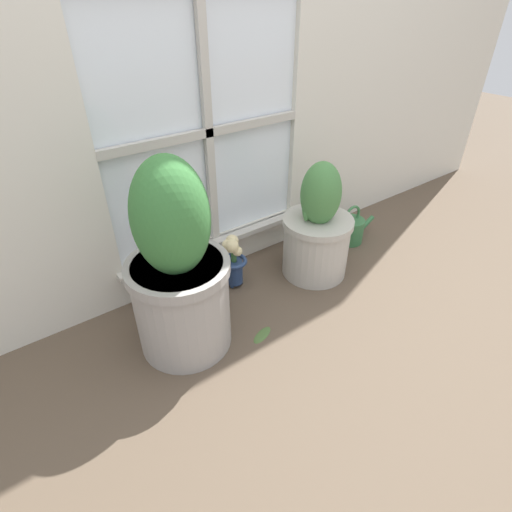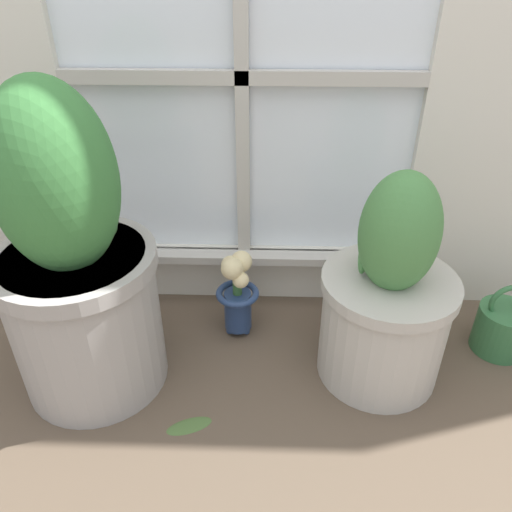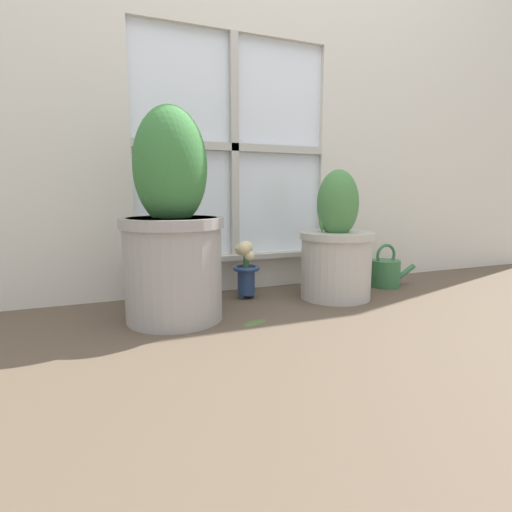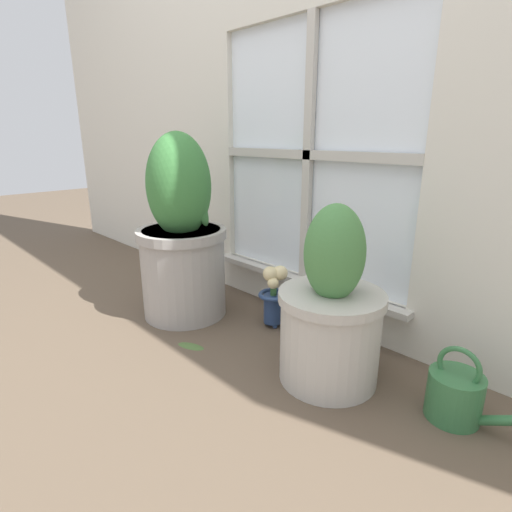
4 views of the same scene
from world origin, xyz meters
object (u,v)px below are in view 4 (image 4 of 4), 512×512
potted_plant_left (182,240)px  potted_plant_right (331,314)px  watering_can (456,395)px  flower_vase (274,292)px

potted_plant_left → potted_plant_right: (0.73, 0.04, -0.11)m
potted_plant_left → watering_can: (1.09, 0.14, -0.26)m
potted_plant_left → potted_plant_right: 0.74m
potted_plant_left → potted_plant_right: bearing=3.5°
potted_plant_left → flower_vase: 0.44m
flower_vase → potted_plant_left: bearing=-151.8°
potted_plant_right → watering_can: potted_plant_right is taller
flower_vase → watering_can: 0.74m
potted_plant_left → potted_plant_right: size_ratio=1.35×
watering_can → potted_plant_left: bearing=-172.9°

